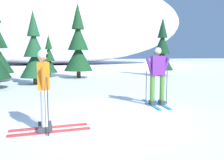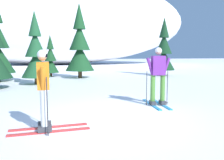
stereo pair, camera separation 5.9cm
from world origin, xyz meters
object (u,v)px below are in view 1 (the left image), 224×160
(pine_tree_center, at_px, (34,54))
(pine_tree_far_right, at_px, (162,51))
(skier_purple_jacket, at_px, (157,75))
(pine_tree_right, at_px, (78,47))
(skier_orange_jacket, at_px, (44,89))
(pine_tree_center_right, at_px, (49,59))

(pine_tree_center, relative_size, pine_tree_far_right, 0.91)
(skier_purple_jacket, distance_m, pine_tree_right, 9.05)
(skier_orange_jacket, distance_m, skier_purple_jacket, 3.76)
(pine_tree_center, bearing_deg, skier_orange_jacket, -81.59)
(skier_orange_jacket, xyz_separation_m, pine_tree_right, (1.29, 10.61, 1.16))
(skier_purple_jacket, bearing_deg, pine_tree_right, 102.76)
(skier_purple_jacket, bearing_deg, skier_orange_jacket, -150.58)
(pine_tree_center, xyz_separation_m, pine_tree_right, (2.44, 2.84, 0.44))
(pine_tree_far_right, bearing_deg, skier_purple_jacket, -114.11)
(pine_tree_right, bearing_deg, skier_orange_jacket, -96.93)
(skier_orange_jacket, height_order, pine_tree_right, pine_tree_right)
(skier_orange_jacket, bearing_deg, pine_tree_far_right, 56.18)
(skier_orange_jacket, bearing_deg, pine_tree_center, 98.41)
(pine_tree_far_right, bearing_deg, pine_tree_right, -176.21)
(skier_orange_jacket, relative_size, pine_tree_center_right, 0.59)
(pine_tree_center, distance_m, pine_tree_right, 3.77)
(skier_purple_jacket, relative_size, pine_tree_center, 0.47)
(pine_tree_center_right, bearing_deg, skier_purple_jacket, -68.24)
(pine_tree_right, height_order, pine_tree_far_right, pine_tree_right)
(pine_tree_center_right, bearing_deg, skier_orange_jacket, -86.69)
(skier_orange_jacket, xyz_separation_m, skier_purple_jacket, (3.27, 1.85, 0.07))
(skier_purple_jacket, xyz_separation_m, pine_tree_right, (-1.98, 8.76, 1.09))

